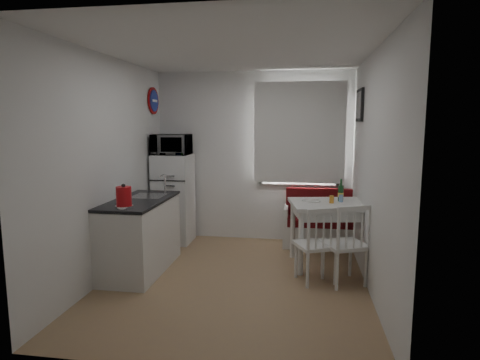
% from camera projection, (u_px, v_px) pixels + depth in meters
% --- Properties ---
extents(floor, '(3.00, 3.50, 0.02)m').
position_uv_depth(floor, '(234.00, 280.00, 4.67)').
color(floor, tan).
rests_on(floor, ground).
extents(ceiling, '(3.00, 3.50, 0.02)m').
position_uv_depth(ceiling, '(234.00, 50.00, 4.31)').
color(ceiling, white).
rests_on(ceiling, wall_back).
extents(wall_back, '(3.00, 0.02, 2.60)m').
position_uv_depth(wall_back, '(253.00, 157.00, 6.20)').
color(wall_back, white).
rests_on(wall_back, floor).
extents(wall_front, '(3.00, 0.02, 2.60)m').
position_uv_depth(wall_front, '(192.00, 199.00, 2.78)').
color(wall_front, white).
rests_on(wall_front, floor).
extents(wall_left, '(0.02, 3.50, 2.60)m').
position_uv_depth(wall_left, '(109.00, 168.00, 4.72)').
color(wall_left, white).
rests_on(wall_left, floor).
extents(wall_right, '(0.02, 3.50, 2.60)m').
position_uv_depth(wall_right, '(373.00, 172.00, 4.26)').
color(wall_right, white).
rests_on(wall_right, floor).
extents(window, '(1.22, 0.06, 1.47)m').
position_uv_depth(window, '(299.00, 136.00, 6.02)').
color(window, white).
rests_on(window, wall_back).
extents(curtain, '(1.35, 0.02, 1.50)m').
position_uv_depth(curtain, '(299.00, 133.00, 5.94)').
color(curtain, white).
rests_on(curtain, wall_back).
extents(kitchen_counter, '(0.62, 1.32, 1.16)m').
position_uv_depth(kitchen_counter, '(141.00, 235.00, 4.95)').
color(kitchen_counter, white).
rests_on(kitchen_counter, floor).
extents(wall_sign, '(0.03, 0.40, 0.40)m').
position_uv_depth(wall_sign, '(154.00, 101.00, 6.01)').
color(wall_sign, navy).
rests_on(wall_sign, wall_left).
extents(picture_frame, '(0.04, 0.52, 0.42)m').
position_uv_depth(picture_frame, '(359.00, 105.00, 5.23)').
color(picture_frame, black).
rests_on(picture_frame, wall_right).
extents(bench, '(1.18, 0.46, 0.85)m').
position_uv_depth(bench, '(324.00, 228.00, 5.94)').
color(bench, white).
rests_on(bench, floor).
extents(dining_table, '(1.22, 0.95, 0.83)m').
position_uv_depth(dining_table, '(335.00, 210.00, 5.08)').
color(dining_table, white).
rests_on(dining_table, floor).
extents(chair_left, '(0.55, 0.55, 0.48)m').
position_uv_depth(chair_left, '(316.00, 237.00, 4.49)').
color(chair_left, white).
rests_on(chair_left, floor).
extents(chair_right, '(0.57, 0.57, 0.50)m').
position_uv_depth(chair_right, '(346.00, 236.00, 4.43)').
color(chair_right, white).
rests_on(chair_right, floor).
extents(fridge, '(0.54, 0.54, 1.35)m').
position_uv_depth(fridge, '(174.00, 198.00, 6.13)').
color(fridge, white).
rests_on(fridge, floor).
extents(microwave, '(0.55, 0.37, 0.30)m').
position_uv_depth(microwave, '(171.00, 145.00, 5.96)').
color(microwave, white).
rests_on(microwave, fridge).
extents(kettle, '(0.20, 0.20, 0.26)m').
position_uv_depth(kettle, '(124.00, 197.00, 4.34)').
color(kettle, red).
rests_on(kettle, kitchen_counter).
extents(wine_bottle, '(0.07, 0.07, 0.29)m').
position_uv_depth(wine_bottle, '(341.00, 190.00, 5.13)').
color(wine_bottle, '#15431E').
rests_on(wine_bottle, dining_table).
extents(drinking_glass_orange, '(0.06, 0.06, 0.10)m').
position_uv_depth(drinking_glass_orange, '(332.00, 199.00, 5.01)').
color(drinking_glass_orange, orange).
rests_on(drinking_glass_orange, dining_table).
extents(drinking_glass_blue, '(0.06, 0.06, 0.09)m').
position_uv_depth(drinking_glass_blue, '(341.00, 198.00, 5.09)').
color(drinking_glass_blue, '#7DA5D4').
rests_on(drinking_glass_blue, dining_table).
extents(plate, '(0.23, 0.23, 0.02)m').
position_uv_depth(plate, '(311.00, 201.00, 5.13)').
color(plate, white).
rests_on(plate, dining_table).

